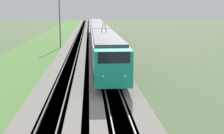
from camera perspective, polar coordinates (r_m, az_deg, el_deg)
The scene contains 7 objects.
ballast_main at distance 57.38m, azimuth -6.46°, elevation 4.10°, with size 240.00×4.40×0.30m.
ballast_adjacent at distance 57.36m, azimuth -2.49°, elevation 4.16°, with size 240.00×4.40×0.30m.
track_main at distance 57.38m, azimuth -6.46°, elevation 4.11°, with size 240.00×1.57×0.45m.
track_adjacent at distance 57.36m, azimuth -2.49°, elevation 4.16°, with size 240.00×1.57×0.45m.
grass_verge at distance 57.96m, azimuth -12.55°, elevation 3.89°, with size 240.00×8.17×0.12m.
passenger_train at distance 54.34m, azimuth -2.42°, elevation 6.11°, with size 65.56×2.84×4.98m.
catenary_mast_mid at distance 52.99m, azimuth -9.49°, elevation 8.55°, with size 0.22×2.56×9.33m.
Camera 1 is at (-6.98, -2.25, 6.50)m, focal length 50.00 mm.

